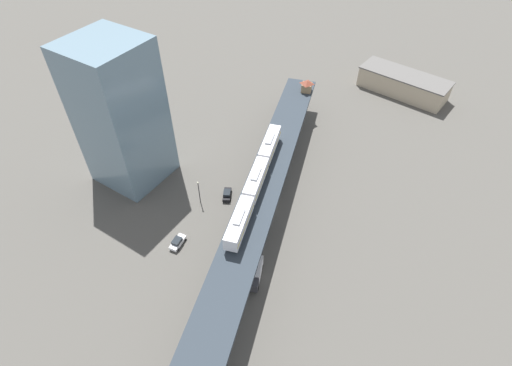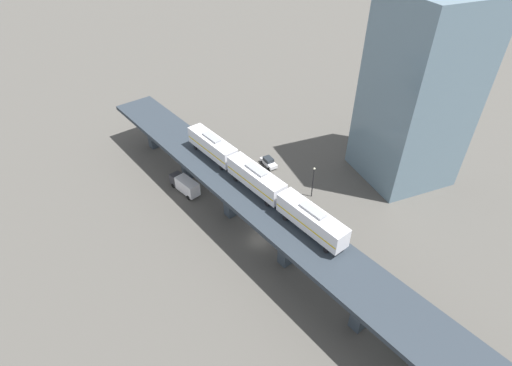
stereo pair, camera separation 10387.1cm
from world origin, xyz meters
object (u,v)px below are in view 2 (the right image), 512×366
Objects in this scene: subway_train at (256,178)px; street_lamp at (313,180)px; street_car_white at (269,162)px; delivery_truck at (185,185)px; street_car_black at (303,214)px; office_tower at (418,94)px; street_car_green at (409,343)px.

street_lamp is at bearing -162.66° from subway_train.
subway_train is 7.86× the size of street_car_white.
delivery_truck is at bearing -25.11° from street_lamp.
office_tower is (-25.33, -5.52, 17.06)m from street_car_black.
street_car_white is 13.69m from street_lamp.
office_tower reaches higher than street_car_green.
delivery_truck is (18.25, -15.64, 0.82)m from street_car_black.
street_car_green and street_car_white have the same top height.
delivery_truck is at bearing -13.07° from office_tower.
street_car_white is 19.07m from delivery_truck.
subway_train is 5.24× the size of street_lamp.
street_car_white is (0.82, -45.67, 0.00)m from street_car_green.
street_car_black is 0.63× the size of delivery_truck.
street_car_black is (1.50, -27.88, 0.00)m from street_car_green.
office_tower reaches higher than subway_train.
office_tower is (-34.33, -4.70, 6.71)m from subway_train.
street_lamp is at bearing 106.33° from street_car_white.
street_car_white is (-0.68, -17.79, 0.00)m from street_car_black.
office_tower is (-23.83, -33.40, 17.06)m from street_car_green.
street_car_black is at bearing 139.40° from delivery_truck.
street_lamp reaches higher than street_car_green.
subway_train is 32.27m from street_car_green.
subway_train is 8.12× the size of street_car_green.
office_tower is at bearing -167.71° from street_car_black.
delivery_truck is 0.21× the size of office_tower.
street_lamp is at bearing 1.38° from office_tower.
street_car_black is 24.05m from delivery_truck.
delivery_truck is (19.75, -43.52, 0.82)m from street_car_green.
delivery_truck is (9.25, -14.82, -9.53)m from subway_train.
office_tower reaches higher than street_car_black.
office_tower is at bearing -125.50° from street_car_green.
subway_train is at bearing -5.22° from street_car_black.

